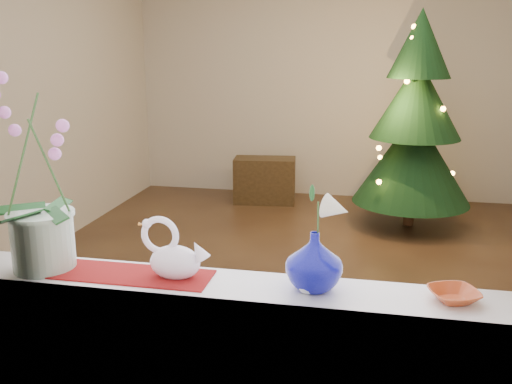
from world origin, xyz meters
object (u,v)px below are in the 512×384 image
Objects in this scene: orchid_pot at (36,174)px; side_table at (265,180)px; swan at (175,250)px; amber_dish at (454,296)px; paperweight at (307,284)px; xmas_tree at (415,121)px; blue_vase at (314,257)px.

side_table is at bearing 89.63° from orchid_pot.
amber_dish is at bearing 23.38° from swan.
orchid_pot is 4.50m from side_table.
amber_dish is 4.66m from side_table.
side_table is at bearing 102.60° from paperweight.
swan is 3.97m from xmas_tree.
xmas_tree is at bearing 81.27° from paperweight.
orchid_pot reaches higher than paperweight.
amber_dish is (0.49, 0.04, -0.02)m from paperweight.
paperweight is (-0.02, -0.04, -0.09)m from blue_vase.
xmas_tree reaches higher than blue_vase.
blue_vase is at bearing -98.57° from xmas_tree.
blue_vase is 4.55m from side_table.
orchid_pot is 1.54m from amber_dish.
amber_dish is at bearing 0.41° from orchid_pot.
side_table is at bearing 102.94° from blue_vase.
swan is 1.08× the size of blue_vase.
side_table is (-0.99, 4.41, -0.70)m from paperweight.
paperweight is (1.01, -0.03, -0.34)m from orchid_pot.
amber_dish is (1.50, 0.01, -0.35)m from orchid_pot.
orchid_pot is at bearing -155.53° from swan.
amber_dish is 0.20× the size of side_table.
swan is at bearing -179.55° from blue_vase.
swan is (0.52, 0.01, -0.26)m from orchid_pot.
blue_vase is 0.10m from paperweight.
xmas_tree reaches higher than amber_dish.
side_table is (-1.47, 4.37, -0.68)m from amber_dish.
orchid_pot is at bearing -179.59° from amber_dish.
amber_dish reaches higher than side_table.
swan is 4.47m from side_table.
orchid_pot is at bearing 178.32° from paperweight.
xmas_tree reaches higher than swan.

